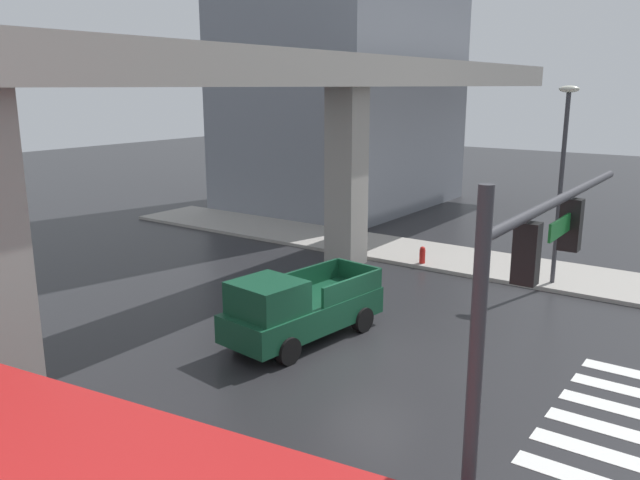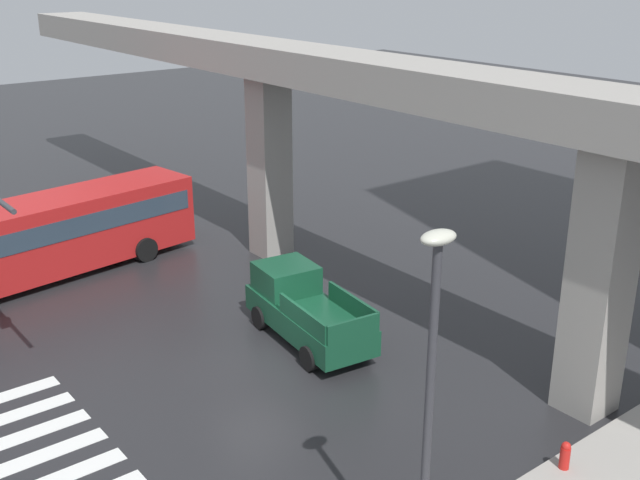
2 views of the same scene
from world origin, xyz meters
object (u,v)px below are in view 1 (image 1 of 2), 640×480
traffic_signal_mast (525,301)px  street_lamp_near_corner (563,163)px  pickup_truck (297,309)px  fire_hydrant (422,256)px

traffic_signal_mast → street_lamp_near_corner: size_ratio=0.90×
pickup_truck → fire_hydrant: pickup_truck is taller
traffic_signal_mast → fire_hydrant: bearing=30.6°
traffic_signal_mast → street_lamp_near_corner: (15.12, 3.58, 0.17)m
traffic_signal_mast → fire_hydrant: size_ratio=7.64×
street_lamp_near_corner → fire_hydrant: size_ratio=8.52×
pickup_truck → traffic_signal_mast: size_ratio=0.82×
pickup_truck → fire_hydrant: (9.26, 0.61, -0.56)m
street_lamp_near_corner → fire_hydrant: bearing=94.5°
traffic_signal_mast → fire_hydrant: traffic_signal_mast is taller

